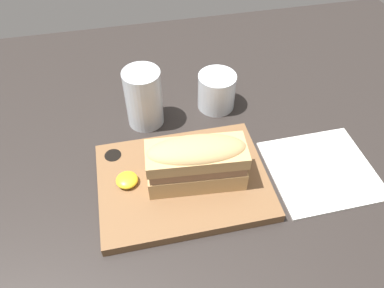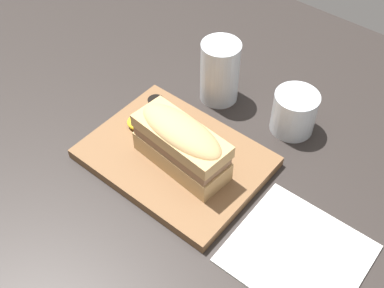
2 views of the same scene
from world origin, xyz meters
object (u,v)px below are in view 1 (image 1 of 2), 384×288
Objects in this scene: serving_board at (183,181)px; water_glass at (144,101)px; wine_glass at (217,92)px; sandwich at (196,161)px; napkin at (321,170)px.

water_glass is (-4.31, 18.32, 4.49)cm from serving_board.
water_glass is 1.55× the size of wine_glass.
water_glass reaches higher than wine_glass.
wine_glass reaches higher than serving_board.
water_glass is at bearing 103.25° from serving_board.
water_glass reaches higher than serving_board.
napkin is at bearing -3.33° from sandwich.
wine_glass is 0.42× the size of napkin.
serving_board is 26.42cm from napkin.
wine_glass is at bearing 66.34° from sandwich.
water_glass is at bearing -173.84° from wine_glass.
wine_glass is 27.05cm from napkin.
serving_board is at bearing -76.75° from water_glass.
water_glass is 0.65× the size of napkin.
water_glass reaches higher than napkin.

